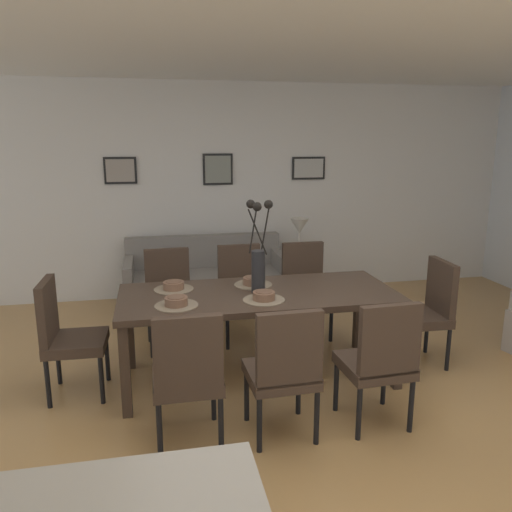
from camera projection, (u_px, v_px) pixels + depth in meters
ground_plane at (308, 426)px, 3.51m from camera, size 9.00×9.00×0.00m
back_wall_panel at (233, 191)px, 6.31m from camera, size 9.00×0.10×2.60m
ceiling_panel at (300, 28)px, 3.29m from camera, size 9.00×7.20×0.08m
dining_table at (258, 300)px, 4.07m from camera, size 2.20×0.93×0.74m
dining_chair_near_left at (188, 372)px, 3.18m from camera, size 0.44×0.44×0.92m
dining_chair_near_right at (169, 293)px, 4.78m from camera, size 0.46×0.46×0.92m
dining_chair_far_left at (284, 367)px, 3.25m from camera, size 0.45×0.45×0.92m
dining_chair_far_right at (241, 288)px, 4.96m from camera, size 0.45×0.45×0.92m
dining_chair_mid_left at (380, 358)px, 3.39m from camera, size 0.46×0.46×0.92m
dining_chair_mid_right at (305, 285)px, 5.07m from camera, size 0.44×0.44×0.92m
dining_chair_head_west at (65, 332)px, 3.83m from camera, size 0.45×0.45×0.92m
dining_chair_head_east at (428, 307)px, 4.40m from camera, size 0.46×0.46×0.92m
centerpiece_vase at (258, 258)px, 3.99m from camera, size 0.21×0.23×0.73m
placemat_near_left at (176, 305)px, 3.73m from camera, size 0.32×0.32×0.01m
bowl_near_left at (176, 301)px, 3.72m from camera, size 0.17×0.17×0.07m
placemat_near_right at (174, 289)px, 4.12m from camera, size 0.32×0.32×0.01m
bowl_near_right at (174, 285)px, 4.11m from camera, size 0.17×0.17×0.07m
placemat_far_left at (264, 300)px, 3.85m from camera, size 0.32×0.32×0.01m
bowl_far_left at (264, 295)px, 3.85m from camera, size 0.17×0.17×0.07m
placemat_far_right at (253, 285)px, 4.25m from camera, size 0.32×0.32×0.01m
bowl_far_right at (253, 280)px, 4.24m from camera, size 0.17×0.17×0.07m
sofa at (207, 284)px, 5.92m from camera, size 1.84×0.84×0.80m
side_table at (298, 282)px, 6.06m from camera, size 0.36×0.36×0.52m
table_lamp at (299, 230)px, 5.91m from camera, size 0.22×0.22×0.51m
framed_picture_left at (120, 171)px, 5.92m from camera, size 0.37×0.03×0.31m
framed_picture_center at (218, 169)px, 6.15m from camera, size 0.36×0.03×0.37m
framed_picture_right at (309, 168)px, 6.37m from camera, size 0.43×0.03×0.28m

